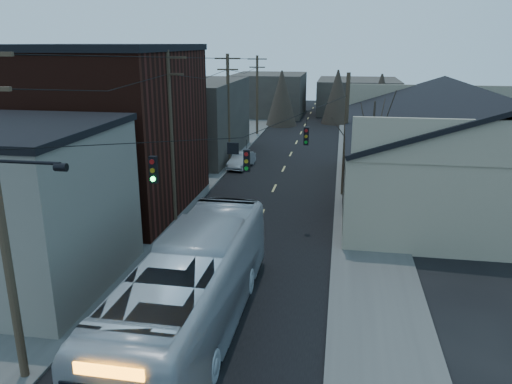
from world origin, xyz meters
TOP-DOWN VIEW (x-y plane):
  - road_surface at (0.00, 30.00)m, footprint 9.00×110.00m
  - sidewalk_left at (-6.50, 30.00)m, footprint 4.00×110.00m
  - sidewalk_right at (6.50, 30.00)m, footprint 4.00×110.00m
  - building_clapboard at (-9.00, 9.00)m, footprint 8.00×8.00m
  - building_brick at (-10.00, 20.00)m, footprint 10.00×12.00m
  - building_left_far at (-9.50, 36.00)m, footprint 9.00×14.00m
  - warehouse at (13.00, 25.00)m, footprint 16.16×20.60m
  - building_far_left at (-6.00, 65.00)m, footprint 10.00×12.00m
  - building_far_right at (7.00, 70.00)m, footprint 12.00×14.00m
  - bare_tree at (6.50, 20.00)m, footprint 0.40×0.40m
  - utility_lines at (-3.11, 24.14)m, footprint 11.24×45.28m
  - bus at (-0.34, 6.42)m, footprint 3.21×13.11m
  - parked_car at (-3.64, 31.86)m, footprint 1.89×4.19m

SIDE VIEW (x-z plane):
  - road_surface at x=0.00m, z-range 0.00..0.02m
  - sidewalk_left at x=-6.50m, z-range 0.00..0.12m
  - sidewalk_right at x=6.50m, z-range 0.00..0.12m
  - parked_car at x=-3.64m, z-range 0.00..1.33m
  - bus at x=-0.34m, z-range 0.00..3.64m
  - building_far_right at x=7.00m, z-range 0.00..5.00m
  - warehouse at x=13.00m, z-range -1.17..6.56m
  - building_far_left at x=-6.00m, z-range 0.00..6.00m
  - building_clapboard at x=-9.00m, z-range 0.00..7.00m
  - building_left_far at x=-9.50m, z-range 0.00..7.00m
  - bare_tree at x=6.50m, z-range 0.00..7.20m
  - utility_lines at x=-3.11m, z-range -0.30..10.20m
  - building_brick at x=-10.00m, z-range 0.00..10.00m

